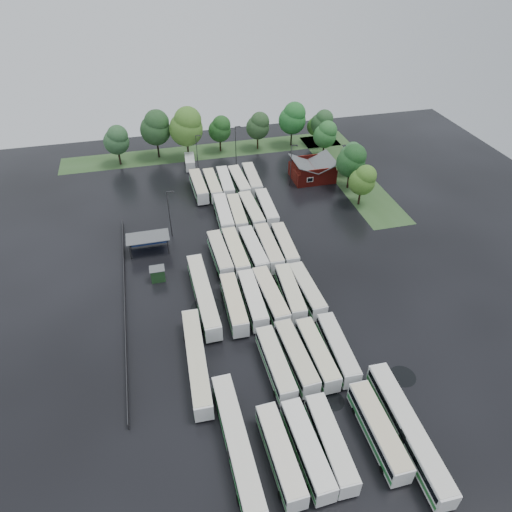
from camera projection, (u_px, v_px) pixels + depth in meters
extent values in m
plane|color=black|center=(262.00, 312.00, 76.64)|extent=(160.00, 160.00, 0.00)
cube|color=#65110C|center=(312.00, 172.00, 113.12)|extent=(10.00, 8.00, 3.40)
cube|color=#4C4F51|center=(303.00, 164.00, 111.06)|extent=(5.07, 8.60, 2.19)
cube|color=#4C4F51|center=(323.00, 162.00, 112.01)|extent=(5.07, 8.60, 2.19)
cube|color=#65110C|center=(318.00, 172.00, 108.70)|extent=(9.00, 0.20, 1.20)
cube|color=silver|center=(310.00, 180.00, 109.44)|extent=(1.60, 0.12, 1.20)
cylinder|color=#2D2D30|center=(130.00, 252.00, 87.04)|extent=(0.16, 0.16, 3.40)
cylinder|color=#2D2D30|center=(168.00, 247.00, 88.41)|extent=(0.16, 0.16, 3.40)
cylinder|color=#2D2D30|center=(130.00, 243.00, 89.50)|extent=(0.16, 0.16, 3.40)
cylinder|color=#2D2D30|center=(167.00, 237.00, 90.87)|extent=(0.16, 0.16, 3.40)
cube|color=#4C4F51|center=(148.00, 237.00, 87.86)|extent=(8.20, 4.20, 0.15)
cube|color=navy|center=(148.00, 240.00, 90.48)|extent=(7.60, 0.08, 2.60)
cube|color=#173A19|center=(158.00, 274.00, 82.49)|extent=(2.50, 2.00, 2.50)
cube|color=#4C4F51|center=(157.00, 269.00, 81.69)|extent=(2.70, 2.20, 0.12)
cube|color=#2E4D24|center=(211.00, 151.00, 126.90)|extent=(80.00, 10.00, 0.01)
cube|color=#2E4D24|center=(349.00, 174.00, 116.06)|extent=(10.00, 50.00, 0.01)
cube|color=#2D2D30|center=(125.00, 299.00, 78.20)|extent=(0.10, 50.00, 1.20)
cube|color=silver|center=(280.00, 454.00, 54.73)|extent=(3.06, 12.57, 2.86)
cube|color=black|center=(280.00, 451.00, 54.38)|extent=(3.11, 12.08, 0.92)
cube|color=#2C7A3B|center=(280.00, 457.00, 55.11)|extent=(3.11, 12.33, 0.63)
cube|color=silver|center=(281.00, 447.00, 53.83)|extent=(2.95, 12.20, 0.12)
cylinder|color=black|center=(290.00, 493.00, 52.53)|extent=(2.65, 1.00, 1.00)
cylinder|color=black|center=(271.00, 431.00, 58.68)|extent=(2.65, 1.00, 1.00)
cube|color=silver|center=(307.00, 449.00, 55.28)|extent=(3.13, 12.54, 2.85)
cube|color=black|center=(307.00, 446.00, 54.94)|extent=(3.17, 12.05, 0.91)
cube|color=#268236|center=(307.00, 451.00, 55.67)|extent=(3.17, 12.29, 0.63)
cube|color=silver|center=(308.00, 442.00, 54.38)|extent=(3.01, 12.16, 0.12)
cylinder|color=black|center=(317.00, 486.00, 53.09)|extent=(2.64, 1.00, 1.00)
cylinder|color=black|center=(296.00, 426.00, 59.22)|extent=(2.64, 1.00, 1.00)
cube|color=silver|center=(330.00, 443.00, 55.92)|extent=(2.66, 12.38, 2.83)
cube|color=black|center=(331.00, 440.00, 55.57)|extent=(2.72, 11.89, 0.91)
cube|color=#207834|center=(330.00, 445.00, 56.30)|extent=(2.71, 12.13, 0.62)
cube|color=silver|center=(332.00, 436.00, 55.03)|extent=(2.55, 12.01, 0.12)
cylinder|color=black|center=(341.00, 479.00, 53.74)|extent=(2.63, 0.99, 0.99)
cylinder|color=black|center=(318.00, 421.00, 59.83)|extent=(2.63, 0.99, 0.99)
cube|color=silver|center=(378.00, 430.00, 57.13)|extent=(2.74, 12.91, 2.96)
cube|color=black|center=(379.00, 428.00, 56.77)|extent=(2.80, 12.40, 0.95)
cube|color=#207933|center=(377.00, 433.00, 57.53)|extent=(2.79, 12.66, 0.65)
cube|color=beige|center=(380.00, 423.00, 56.20)|extent=(2.63, 12.53, 0.13)
cylinder|color=black|center=(392.00, 468.00, 54.85)|extent=(2.74, 1.03, 1.03)
cylinder|color=black|center=(363.00, 409.00, 61.21)|extent=(2.74, 1.03, 1.03)
cube|color=silver|center=(275.00, 364.00, 65.57)|extent=(2.90, 12.44, 2.84)
cube|color=black|center=(276.00, 361.00, 65.23)|extent=(2.95, 11.95, 0.91)
cube|color=#30783D|center=(275.00, 366.00, 65.95)|extent=(2.94, 12.20, 0.62)
cube|color=beige|center=(276.00, 357.00, 64.68)|extent=(2.79, 12.07, 0.12)
cylinder|color=black|center=(283.00, 392.00, 63.39)|extent=(2.63, 0.99, 0.99)
cylinder|color=black|center=(268.00, 350.00, 69.49)|extent=(2.63, 0.99, 0.99)
cube|color=silver|center=(296.00, 357.00, 66.55)|extent=(3.18, 12.66, 2.88)
cube|color=black|center=(296.00, 354.00, 66.20)|extent=(3.22, 12.16, 0.92)
cube|color=#247833|center=(296.00, 359.00, 66.93)|extent=(3.22, 12.41, 0.63)
cube|color=beige|center=(297.00, 350.00, 65.64)|extent=(3.06, 12.28, 0.13)
cylinder|color=black|center=(304.00, 385.00, 64.33)|extent=(2.67, 1.00, 1.00)
cylinder|color=black|center=(287.00, 343.00, 70.52)|extent=(2.67, 1.00, 1.00)
cube|color=silver|center=(317.00, 354.00, 67.04)|extent=(2.81, 12.32, 2.81)
cube|color=black|center=(317.00, 351.00, 66.70)|extent=(2.86, 11.84, 0.90)
cube|color=#228634|center=(317.00, 356.00, 67.42)|extent=(2.85, 12.08, 0.62)
cube|color=beige|center=(318.00, 347.00, 66.15)|extent=(2.70, 11.95, 0.12)
cylinder|color=black|center=(325.00, 381.00, 64.87)|extent=(2.61, 0.98, 0.98)
cylinder|color=black|center=(307.00, 341.00, 70.92)|extent=(2.61, 0.98, 0.98)
cube|color=silver|center=(337.00, 349.00, 67.79)|extent=(2.96, 12.44, 2.83)
cube|color=black|center=(338.00, 346.00, 67.44)|extent=(3.01, 11.95, 0.91)
cube|color=#1D7528|center=(337.00, 351.00, 68.17)|extent=(3.01, 12.20, 0.62)
cube|color=beige|center=(339.00, 342.00, 66.89)|extent=(2.85, 12.07, 0.12)
cylinder|color=black|center=(347.00, 376.00, 65.60)|extent=(2.63, 0.99, 0.99)
cylinder|color=black|center=(327.00, 336.00, 71.69)|extent=(2.63, 0.99, 0.99)
cube|color=silver|center=(234.00, 304.00, 75.38)|extent=(2.88, 12.73, 2.91)
cube|color=black|center=(234.00, 301.00, 75.02)|extent=(2.94, 12.22, 0.93)
cube|color=#2C7537|center=(234.00, 307.00, 75.77)|extent=(2.93, 12.48, 0.64)
cube|color=beige|center=(234.00, 297.00, 74.46)|extent=(2.77, 12.35, 0.13)
cylinder|color=black|center=(239.00, 327.00, 73.14)|extent=(2.69, 1.01, 1.01)
cylinder|color=black|center=(229.00, 294.00, 79.39)|extent=(2.69, 1.01, 1.01)
cube|color=silver|center=(253.00, 299.00, 76.23)|extent=(2.78, 12.56, 2.87)
cube|color=black|center=(253.00, 297.00, 75.88)|extent=(2.84, 12.06, 0.92)
cube|color=#2F743B|center=(253.00, 302.00, 76.62)|extent=(2.83, 12.31, 0.63)
cube|color=silver|center=(253.00, 293.00, 75.33)|extent=(2.67, 12.18, 0.13)
cylinder|color=black|center=(258.00, 322.00, 74.02)|extent=(2.66, 1.00, 1.00)
cylinder|color=black|center=(247.00, 290.00, 80.19)|extent=(2.66, 1.00, 1.00)
cube|color=silver|center=(270.00, 297.00, 76.71)|extent=(3.33, 13.06, 2.97)
cube|color=black|center=(270.00, 294.00, 76.35)|extent=(3.37, 12.54, 0.95)
cube|color=#277F37|center=(270.00, 299.00, 77.10)|extent=(3.37, 12.80, 0.65)
cube|color=beige|center=(271.00, 290.00, 75.77)|extent=(3.21, 12.66, 0.13)
cylinder|color=black|center=(277.00, 320.00, 74.42)|extent=(2.75, 1.04, 1.04)
cylinder|color=black|center=(264.00, 287.00, 80.80)|extent=(2.75, 1.04, 1.04)
cube|color=silver|center=(290.00, 293.00, 77.63)|extent=(3.17, 12.48, 2.83)
cube|color=black|center=(290.00, 290.00, 77.28)|extent=(3.20, 11.99, 0.91)
cube|color=#2B8337|center=(290.00, 295.00, 78.01)|extent=(3.21, 12.23, 0.62)
cube|color=beige|center=(290.00, 286.00, 76.73)|extent=(3.05, 12.10, 0.12)
cylinder|color=black|center=(297.00, 315.00, 75.44)|extent=(2.63, 0.99, 0.99)
cylinder|color=black|center=(283.00, 284.00, 81.54)|extent=(2.63, 0.99, 0.99)
cube|color=silver|center=(307.00, 290.00, 78.14)|extent=(3.01, 12.35, 2.81)
cube|color=black|center=(307.00, 288.00, 77.79)|extent=(3.06, 11.86, 0.90)
cube|color=#248039|center=(306.00, 293.00, 78.51)|extent=(3.06, 12.11, 0.62)
cube|color=beige|center=(307.00, 284.00, 77.25)|extent=(2.90, 11.98, 0.12)
cylinder|color=black|center=(314.00, 312.00, 75.97)|extent=(2.61, 0.98, 0.98)
cylinder|color=black|center=(299.00, 282.00, 82.01)|extent=(2.61, 0.98, 0.98)
cube|color=silver|center=(220.00, 254.00, 86.15)|extent=(3.00, 12.47, 2.84)
cube|color=black|center=(220.00, 252.00, 85.81)|extent=(3.04, 11.98, 0.91)
cube|color=#1C8235|center=(220.00, 257.00, 86.53)|extent=(3.04, 12.22, 0.62)
cube|color=beige|center=(220.00, 248.00, 85.26)|extent=(2.88, 12.09, 0.12)
cylinder|color=black|center=(224.00, 273.00, 83.97)|extent=(2.63, 0.99, 0.99)
cylinder|color=black|center=(217.00, 248.00, 90.07)|extent=(2.63, 0.99, 0.99)
cube|color=silver|center=(236.00, 252.00, 86.51)|extent=(2.94, 12.98, 2.96)
cube|color=black|center=(235.00, 250.00, 86.15)|extent=(3.00, 12.47, 0.95)
cube|color=#247836|center=(236.00, 255.00, 86.91)|extent=(2.99, 12.73, 0.65)
cube|color=beige|center=(235.00, 246.00, 85.57)|extent=(2.83, 12.59, 0.13)
cylinder|color=black|center=(240.00, 272.00, 84.22)|extent=(2.75, 1.03, 1.03)
cylinder|color=black|center=(231.00, 246.00, 90.60)|extent=(2.75, 1.03, 1.03)
cube|color=silver|center=(253.00, 250.00, 87.06)|extent=(3.11, 12.85, 2.93)
cube|color=black|center=(253.00, 248.00, 86.70)|extent=(3.16, 12.34, 0.94)
cube|color=#2D853B|center=(253.00, 253.00, 87.45)|extent=(3.16, 12.60, 0.64)
cube|color=silver|center=(253.00, 244.00, 86.13)|extent=(2.99, 12.47, 0.13)
cylinder|color=black|center=(258.00, 269.00, 84.80)|extent=(2.71, 1.02, 1.02)
cylinder|color=black|center=(249.00, 244.00, 91.09)|extent=(2.71, 1.02, 1.02)
cube|color=silver|center=(269.00, 248.00, 87.67)|extent=(2.74, 12.91, 2.96)
cube|color=black|center=(269.00, 245.00, 87.31)|extent=(2.80, 12.40, 0.95)
cube|color=#2D883F|center=(269.00, 250.00, 88.07)|extent=(2.79, 12.65, 0.65)
cube|color=beige|center=(269.00, 241.00, 86.74)|extent=(2.63, 12.52, 0.13)
cylinder|color=black|center=(274.00, 267.00, 85.40)|extent=(2.74, 1.03, 1.03)
cylinder|color=black|center=(263.00, 242.00, 91.75)|extent=(2.74, 1.03, 1.03)
cube|color=silver|center=(285.00, 246.00, 88.38)|extent=(2.98, 12.36, 2.81)
cube|color=black|center=(285.00, 243.00, 88.04)|extent=(3.02, 11.87, 0.90)
cube|color=#207E2F|center=(284.00, 248.00, 88.76)|extent=(3.02, 12.12, 0.62)
cube|color=beige|center=(285.00, 240.00, 87.49)|extent=(2.86, 11.99, 0.12)
cylinder|color=black|center=(290.00, 264.00, 86.21)|extent=(2.61, 0.98, 0.98)
cylinder|color=black|center=(279.00, 240.00, 92.26)|extent=(2.61, 0.98, 0.98)
cube|color=silver|center=(223.00, 214.00, 97.20)|extent=(3.12, 12.99, 2.96)
cube|color=black|center=(223.00, 212.00, 96.84)|extent=(3.16, 12.48, 0.95)
cube|color=#378248|center=(224.00, 217.00, 97.60)|extent=(3.16, 12.74, 0.65)
cube|color=silver|center=(223.00, 208.00, 96.27)|extent=(2.99, 12.60, 0.13)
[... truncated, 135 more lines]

